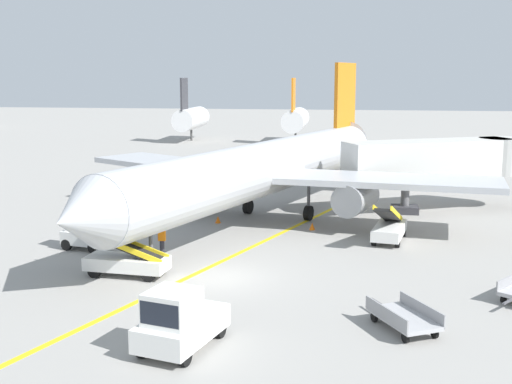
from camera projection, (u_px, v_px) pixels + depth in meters
name	position (u px, v px, depth m)	size (l,w,h in m)	color
ground_plane	(219.00, 278.00, 29.96)	(300.00, 300.00, 0.00)	gray
taxi_line_yellow	(246.00, 250.00, 34.77)	(0.30, 80.00, 0.01)	yellow
airliner	(267.00, 168.00, 41.03)	(27.56, 34.27, 10.10)	#B2B5BA
jet_bridge	(448.00, 159.00, 44.42)	(12.66, 7.95, 4.85)	beige
pushback_tug	(179.00, 321.00, 22.00)	(2.74, 3.96, 2.20)	silver
baggage_tug_near_wing	(125.00, 211.00, 40.12)	(2.73, 2.30, 2.10)	silver
baggage_tug_by_cargo_door	(83.00, 232.00, 34.82)	(2.63, 1.80, 2.10)	silver
belt_loader_forward_hold	(124.00, 259.00, 30.23)	(5.09, 1.79, 2.59)	silver
belt_loader_aft_hold	(389.00, 228.00, 36.48)	(2.16, 5.15, 2.59)	silver
baggage_cart_loaded	(404.00, 317.00, 23.81)	(2.73, 3.67, 0.94)	#A5A5A8
ground_crew_marshaller	(162.00, 239.00, 33.32)	(0.36, 0.24, 1.70)	#26262D
safety_cone_nose_left	(306.00, 211.00, 43.52)	(0.36, 0.36, 0.44)	orange
safety_cone_nose_right	(218.00, 220.00, 41.10)	(0.36, 0.36, 0.44)	orange
safety_cone_wingtip_left	(312.00, 226.00, 39.27)	(0.36, 0.36, 0.44)	orange
distant_aircraft_mid_left	(191.00, 118.00, 92.27)	(3.00, 10.10, 8.80)	silver
distant_aircraft_mid_right	(296.00, 119.00, 90.00)	(3.00, 10.10, 8.80)	silver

